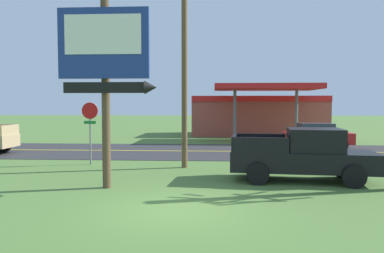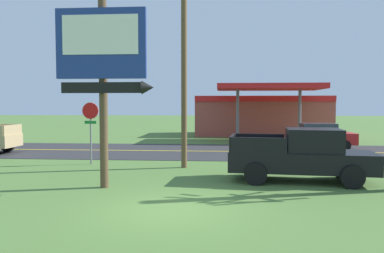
% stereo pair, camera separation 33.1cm
% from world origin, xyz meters
% --- Properties ---
extents(ground_plane, '(180.00, 180.00, 0.00)m').
position_xyz_m(ground_plane, '(0.00, 0.00, 0.00)').
color(ground_plane, '#4C7033').
extents(road_asphalt, '(140.00, 8.00, 0.02)m').
position_xyz_m(road_asphalt, '(0.00, 13.00, 0.01)').
color(road_asphalt, '#2B2B2D').
rests_on(road_asphalt, ground).
extents(road_centre_line, '(126.00, 0.20, 0.01)m').
position_xyz_m(road_centre_line, '(0.00, 13.00, 0.02)').
color(road_centre_line, gold).
rests_on(road_centre_line, road_asphalt).
extents(motel_sign, '(3.28, 0.54, 6.32)m').
position_xyz_m(motel_sign, '(-2.53, 2.48, 4.29)').
color(motel_sign, brown).
rests_on(motel_sign, ground).
extents(stop_sign, '(0.80, 0.08, 2.95)m').
position_xyz_m(stop_sign, '(-4.80, 7.62, 2.03)').
color(stop_sign, slate).
rests_on(stop_sign, ground).
extents(utility_pole, '(1.72, 0.26, 9.35)m').
position_xyz_m(utility_pole, '(-0.28, 6.99, 4.96)').
color(utility_pole, brown).
rests_on(utility_pole, ground).
extents(gas_station, '(12.00, 11.50, 4.40)m').
position_xyz_m(gas_station, '(5.04, 25.95, 1.94)').
color(gas_station, '#A84C42').
rests_on(gas_station, ground).
extents(pickup_black_parked_on_lawn, '(5.37, 2.64, 1.96)m').
position_xyz_m(pickup_black_parked_on_lawn, '(4.38, 4.20, 0.96)').
color(pickup_black_parked_on_lawn, black).
rests_on(pickup_black_parked_on_lawn, ground).
extents(car_red_near_lane, '(4.20, 2.00, 1.64)m').
position_xyz_m(car_red_near_lane, '(7.68, 15.00, 0.83)').
color(car_red_near_lane, red).
rests_on(car_red_near_lane, ground).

